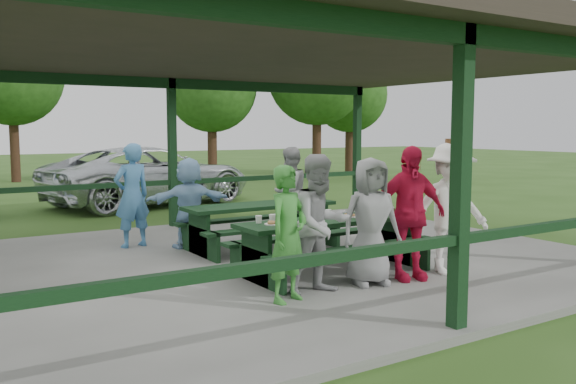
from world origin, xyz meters
TOP-DOWN VIEW (x-y plane):
  - ground at (0.00, 0.00)m, footprint 90.00×90.00m
  - concrete_slab at (0.00, 0.00)m, footprint 10.00×8.00m
  - pavilion_structure at (0.00, 0.00)m, footprint 10.60×8.60m
  - picnic_table_near at (0.34, -1.20)m, footprint 2.75×1.39m
  - picnic_table_far at (0.35, 0.80)m, footprint 2.58×1.39m
  - table_setting at (0.15, -1.17)m, footprint 2.36×0.45m
  - contestant_green at (-0.95, -2.11)m, footprint 0.67×0.55m
  - contestant_grey_left at (-0.43, -2.02)m, footprint 0.84×0.66m
  - contestant_grey_mid at (0.36, -2.02)m, footprint 0.90×0.70m
  - contestant_red at (0.95, -2.08)m, footprint 1.12×0.70m
  - contestant_white_fedora at (1.67, -2.15)m, footprint 1.29×0.91m
  - spectator_lblue at (-0.63, 1.51)m, footprint 1.47×0.73m
  - spectator_blue at (-1.42, 2.05)m, footprint 0.70×0.53m
  - spectator_grey at (1.42, 1.57)m, footprint 0.98×0.87m
  - pickup_truck at (1.09, 8.18)m, footprint 6.20×3.83m
  - tree_left at (-0.93, 17.88)m, footprint 3.90×3.90m
  - tree_mid at (5.45, 13.45)m, footprint 3.45×3.45m
  - tree_right at (9.42, 12.11)m, footprint 3.93×3.93m
  - tree_far_right at (12.58, 14.05)m, footprint 3.39×3.39m

SIDE VIEW (x-z plane):
  - ground at x=0.00m, z-range 0.00..0.00m
  - concrete_slab at x=0.00m, z-range 0.00..0.10m
  - picnic_table_far at x=0.35m, z-range 0.20..0.95m
  - picnic_table_near at x=0.34m, z-range 0.20..0.95m
  - pickup_truck at x=1.09m, z-range 0.00..1.60m
  - spectator_lblue at x=-0.63m, z-range 0.10..1.62m
  - table_setting at x=0.15m, z-range 0.83..0.93m
  - contestant_green at x=-0.95m, z-range 0.10..1.68m
  - contestant_grey_mid at x=0.36m, z-range 0.10..1.74m
  - spectator_grey at x=1.42m, z-range 0.10..1.76m
  - contestant_grey_left at x=-0.43m, z-range 0.10..1.80m
  - spectator_blue at x=-1.42m, z-range 0.10..1.86m
  - contestant_red at x=0.95m, z-range 0.10..1.88m
  - contestant_white_fedora at x=1.67m, z-range 0.08..1.94m
  - pavilion_structure at x=0.00m, z-range 1.55..4.79m
  - tree_far_right at x=12.58m, z-range 0.93..6.23m
  - tree_mid at x=5.45m, z-range 0.95..6.34m
  - tree_left at x=-0.93m, z-range 1.08..7.17m
  - tree_right at x=9.42m, z-range 1.09..7.22m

